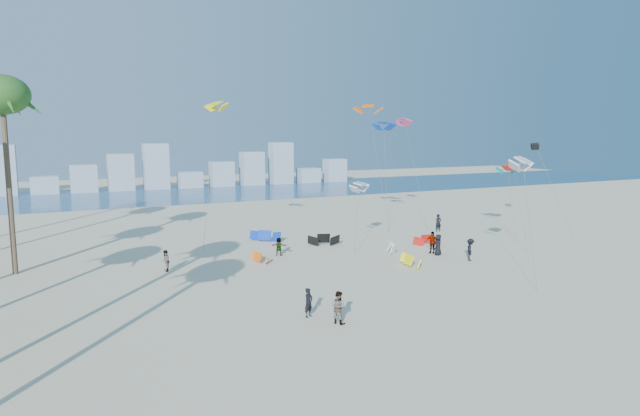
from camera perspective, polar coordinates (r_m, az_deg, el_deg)
name	(u,v)px	position (r m, az deg, el deg)	size (l,w,h in m)	color
ground	(403,335)	(29.64, 8.55, -12.86)	(220.00, 220.00, 0.00)	beige
ocean	(159,195)	(96.65, -16.33, 1.32)	(220.00, 220.00, 0.00)	navy
kitesurfer_near	(309,303)	(31.76, -1.19, -9.75)	(0.61, 0.40, 1.68)	black
kitesurfer_mid	(338,307)	(30.74, 1.90, -10.21)	(0.89, 0.69, 1.82)	gray
kitesurfers_far	(383,245)	(47.39, 6.54, -3.84)	(29.88, 12.86, 1.93)	black
grounded_kites	(339,245)	(49.46, 1.98, -3.81)	(18.74, 17.31, 1.01)	#FF5D0D
flying_kites	(411,136)	(55.33, 9.44, 7.36)	(36.24, 30.78, 13.89)	silver
distant_skyline	(142,173)	(106.05, -17.95, 3.48)	(85.00, 3.00, 8.40)	#9EADBF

